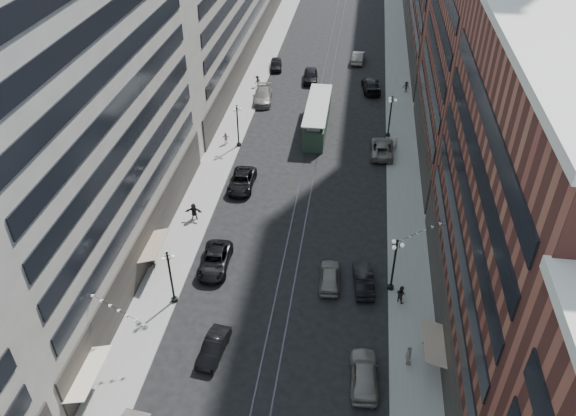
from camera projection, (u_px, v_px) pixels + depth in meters
The scene contains 33 objects.
ground at pixel (316, 132), 72.89m from camera, with size 220.00×220.00×0.00m, color black.
sidewalk_west at pixel (248, 95), 82.05m from camera, with size 4.00×180.00×0.15m, color gray.
sidewalk_east at pixel (400, 103), 79.66m from camera, with size 4.00×180.00×0.15m, color gray.
rail_west at pixel (318, 99), 80.97m from camera, with size 0.12×180.00×0.02m, color #2D2D33.
rail_east at pixel (328, 100), 80.82m from camera, with size 0.12×180.00×0.02m, color #2D2D33.
building_west_mid at pixel (78, 124), 44.86m from camera, with size 8.00×36.00×28.00m, color #A6A293.
building_east_mid at pixel (525, 215), 38.34m from camera, with size 8.00×30.00×24.00m, color brown.
lamppost_sw_far at pixel (170, 275), 46.43m from camera, with size 1.03×1.14×5.52m.
lamppost_sw_mid at pixel (238, 124), 68.06m from camera, with size 1.03×1.14×5.52m.
lamppost_se_far at pixel (394, 263), 47.64m from camera, with size 1.03×1.14×5.52m.
lamppost_se_mid at pixel (390, 115), 70.07m from camera, with size 1.03×1.14×5.52m.
streetcar at pixel (317, 118), 72.66m from camera, with size 2.83×12.78×3.54m.
car_2 at pixel (215, 261), 51.40m from camera, with size 2.58×5.59×1.55m, color black.
car_4 at pixel (364, 374), 41.14m from camera, with size 2.03×5.05×1.72m, color slate.
car_5 at pixel (214, 348), 43.32m from camera, with size 1.50×4.31×1.42m, color black.
pedestrian_2 at pixel (152, 261), 51.07m from camera, with size 0.79×0.43×1.62m, color black.
pedestrian_4 at pixel (409, 355), 42.26m from camera, with size 1.09×0.49×1.86m, color #ACA48F.
car_7 at pixel (242, 181), 62.10m from camera, with size 2.61×5.67×1.57m, color black.
car_8 at pixel (263, 96), 79.80m from camera, with size 2.43×5.99×1.74m, color slate.
car_9 at pixel (276, 64), 89.61m from camera, with size 1.82×4.53×1.54m, color black.
car_10 at pixel (364, 280), 49.34m from camera, with size 1.62×4.64×1.53m, color black.
car_11 at pixel (382, 148), 67.95m from camera, with size 2.70×5.85×1.63m, color #646058.
car_12 at pixel (371, 85), 82.76m from camera, with size 2.43×5.97×1.73m, color black.
car_13 at pixel (311, 76), 85.60m from camera, with size 2.11×5.25×1.79m, color black.
car_14 at pixel (358, 57), 91.88m from camera, with size 1.78×5.11×1.68m, color gray.
pedestrian_5 at pixel (194, 211), 57.06m from camera, with size 1.71×0.49×1.85m, color black.
pedestrian_6 at pixel (226, 138), 69.76m from camera, with size 0.88×0.40×1.51m, color #A59788.
pedestrian_7 at pixel (401, 294), 47.62m from camera, with size 0.83×0.46×1.71m, color black.
pedestrian_8 at pixel (395, 143), 68.35m from camera, with size 0.70×0.46×1.91m, color #B9AD99.
pedestrian_9 at pixel (406, 87), 82.09m from camera, with size 1.05×0.43×1.63m, color black.
car_extra_0 at pixel (330, 276), 49.70m from camera, with size 1.83×4.54×1.55m, color slate.
pedestrian_extra_0 at pixel (257, 81), 83.84m from camera, with size 1.04×0.43×1.61m, color black.
pedestrian_extra_1 at pixel (427, 334), 43.91m from camera, with size 0.94×0.51×1.92m, color #A79B8A.
Camera 1 is at (5.06, -4.63, 34.94)m, focal length 35.00 mm.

